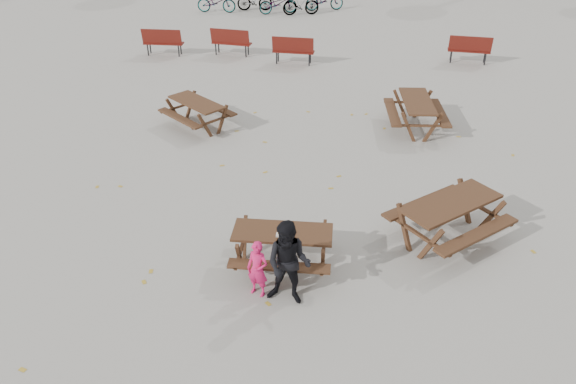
# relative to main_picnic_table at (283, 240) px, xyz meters

# --- Properties ---
(ground) EXTENTS (80.00, 80.00, 0.00)m
(ground) POSITION_rel_main_picnic_table_xyz_m (0.00, 0.00, -0.59)
(ground) COLOR gray
(ground) RESTS_ON ground
(main_picnic_table) EXTENTS (1.80, 1.45, 0.78)m
(main_picnic_table) POSITION_rel_main_picnic_table_xyz_m (0.00, 0.00, 0.00)
(main_picnic_table) COLOR #332212
(main_picnic_table) RESTS_ON ground
(food_tray) EXTENTS (0.18, 0.11, 0.03)m
(food_tray) POSITION_rel_main_picnic_table_xyz_m (-0.01, -0.14, 0.21)
(food_tray) COLOR silver
(food_tray) RESTS_ON main_picnic_table
(bread_roll) EXTENTS (0.14, 0.06, 0.05)m
(bread_roll) POSITION_rel_main_picnic_table_xyz_m (-0.01, -0.14, 0.25)
(bread_roll) COLOR tan
(bread_roll) RESTS_ON food_tray
(soda_bottle) EXTENTS (0.07, 0.07, 0.17)m
(soda_bottle) POSITION_rel_main_picnic_table_xyz_m (0.01, -0.17, 0.26)
(soda_bottle) COLOR silver
(soda_bottle) RESTS_ON main_picnic_table
(child) EXTENTS (0.46, 0.38, 1.07)m
(child) POSITION_rel_main_picnic_table_xyz_m (-0.34, -0.82, -0.05)
(child) COLOR #E31C60
(child) RESTS_ON ground
(adult) EXTENTS (0.86, 0.72, 1.59)m
(adult) POSITION_rel_main_picnic_table_xyz_m (0.20, -0.94, 0.21)
(adult) COLOR black
(adult) RESTS_ON ground
(picnic_table_east) EXTENTS (2.64, 2.59, 0.89)m
(picnic_table_east) POSITION_rel_main_picnic_table_xyz_m (3.15, 1.14, -0.14)
(picnic_table_east) COLOR #332212
(picnic_table_east) RESTS_ON ground
(picnic_table_north) EXTENTS (2.28, 2.24, 0.77)m
(picnic_table_north) POSITION_rel_main_picnic_table_xyz_m (-3.03, 5.95, -0.20)
(picnic_table_north) COLOR #332212
(picnic_table_north) RESTS_ON ground
(picnic_table_far) EXTENTS (1.70, 2.05, 0.84)m
(picnic_table_far) POSITION_rel_main_picnic_table_xyz_m (3.02, 6.43, -0.17)
(picnic_table_far) COLOR #332212
(picnic_table_far) RESTS_ON ground
(park_bench_row) EXTENTS (12.95, 1.47, 1.03)m
(park_bench_row) POSITION_rel_main_picnic_table_xyz_m (-1.13, 12.30, -0.07)
(park_bench_row) COLOR maroon
(park_bench_row) RESTS_ON ground
(bicycle_row) EXTENTS (7.10, 2.11, 1.04)m
(bicycle_row) POSITION_rel_main_picnic_table_xyz_m (-2.46, 19.45, -0.09)
(bicycle_row) COLOR black
(bicycle_row) RESTS_ON ground
(fallen_leaves) EXTENTS (11.00, 11.00, 0.01)m
(fallen_leaves) POSITION_rel_main_picnic_table_xyz_m (0.50, 2.50, -0.58)
(fallen_leaves) COLOR #B18D2A
(fallen_leaves) RESTS_ON ground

